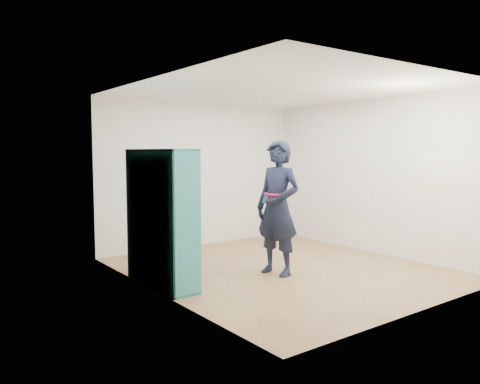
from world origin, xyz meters
TOP-DOWN VIEW (x-y plane):
  - floor at (0.00, 0.00)m, footprint 4.50×4.50m
  - ceiling at (0.00, 0.00)m, footprint 4.50×4.50m
  - wall_left at (-2.00, 0.00)m, footprint 0.02×4.50m
  - wall_right at (2.00, 0.00)m, footprint 0.02×4.50m
  - wall_back at (0.00, 2.25)m, footprint 4.00×0.02m
  - wall_front at (0.00, -2.25)m, footprint 4.00×0.02m
  - bookshelf at (-1.83, 0.32)m, footprint 0.38×1.32m
  - person at (-0.25, -0.17)m, footprint 0.58×0.76m
  - smartphone at (-0.42, -0.10)m, footprint 0.05×0.09m

SIDE VIEW (x-z plane):
  - floor at x=0.00m, z-range 0.00..0.00m
  - bookshelf at x=-1.83m, z-range -0.03..1.73m
  - person at x=-0.25m, z-range 0.00..1.88m
  - smartphone at x=-0.42m, z-range 1.00..1.13m
  - wall_left at x=-2.00m, z-range 0.00..2.60m
  - wall_right at x=2.00m, z-range 0.00..2.60m
  - wall_back at x=0.00m, z-range 0.00..2.60m
  - wall_front at x=0.00m, z-range 0.00..2.60m
  - ceiling at x=0.00m, z-range 2.60..2.60m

